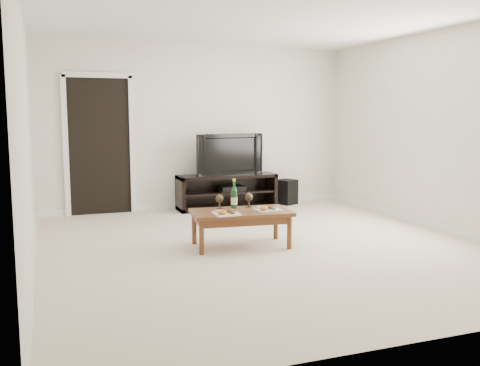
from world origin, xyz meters
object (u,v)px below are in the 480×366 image
Objects in this scene: television at (227,154)px; subwoofer at (287,192)px; media_console at (227,192)px; coffee_table at (241,229)px.

subwoofer is at bearing -5.89° from television.
media_console reaches higher than subwoofer.
television is at bearing 74.90° from coffee_table.
media_console is at bearing 0.00° from television.
subwoofer is 0.37× the size of coffee_table.
media_console is at bearing 74.90° from coffee_table.
coffee_table is at bearing -105.10° from media_console.
television reaches higher than coffee_table.
media_console is 1.40× the size of television.
coffee_table is (-0.64, -2.39, -0.07)m from media_console.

